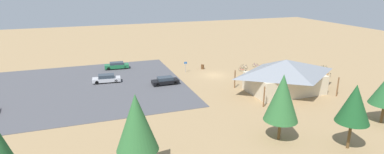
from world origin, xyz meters
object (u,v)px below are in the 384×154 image
bicycle_silver_yard_front (317,73)px  bicycle_teal_near_sign (246,72)px  pine_mideast (136,123)px  bicycle_blue_yard_left (307,72)px  bicycle_white_mid_cluster (244,67)px  bicycle_yellow_by_bin (283,75)px  pine_center (282,98)px  trash_bin (202,67)px  bicycle_green_back_row (324,68)px  bicycle_red_yard_right (242,70)px  car_black_far_end (165,81)px  car_green_inner_stall (117,65)px  bicycle_blue_lone_west (318,77)px  bicycle_yellow_front_row (325,70)px  visitor_near_lot (290,68)px  bicycle_orange_edge_south (326,75)px  pine_east (354,104)px  bicycle_purple_edge_north (256,66)px  bicycle_black_near_porch (298,73)px  lot_sign (186,65)px  bike_pavilion (285,74)px  car_silver_front_row (106,78)px

bicycle_silver_yard_front → bicycle_teal_near_sign: 13.18m
pine_mideast → bicycle_blue_yard_left: bearing=-148.9°
bicycle_white_mid_cluster → bicycle_yellow_by_bin: (-4.14, 7.29, -0.03)m
pine_center → bicycle_teal_near_sign: 26.27m
trash_bin → pine_mideast: (18.67, 31.75, 4.72)m
bicycle_green_back_row → bicycle_teal_near_sign: bicycle_green_back_row is taller
bicycle_green_back_row → bicycle_red_yard_right: bearing=-15.1°
car_black_far_end → bicycle_teal_near_sign: bearing=-176.1°
car_green_inner_stall → bicycle_blue_lone_west: bearing=150.4°
pine_mideast → bicycle_yellow_front_row: pine_mideast is taller
pine_mideast → pine_center: bearing=-174.8°
bicycle_teal_near_sign → visitor_near_lot: visitor_near_lot is taller
bicycle_orange_edge_south → pine_east: bearing=52.5°
pine_mideast → bicycle_purple_edge_north: bearing=-135.3°
trash_bin → car_green_inner_stall: size_ratio=0.19×
bicycle_black_near_porch → pine_mideast: bearing=32.5°
bicycle_blue_yard_left → bicycle_teal_near_sign: bearing=-19.2°
lot_sign → bicycle_yellow_by_bin: bearing=151.5°
lot_sign → pine_east: size_ratio=0.31×
pine_mideast → bicycle_white_mid_cluster: bearing=-132.5°
bike_pavilion → car_black_far_end: bike_pavilion is taller
lot_sign → car_black_far_end: size_ratio=0.48×
pine_center → car_green_inner_stall: pine_center is taller
bicycle_purple_edge_north → car_black_far_end: (20.51, 4.73, 0.36)m
pine_mideast → car_black_far_end: 26.49m
lot_sign → pine_center: size_ratio=0.29×
bike_pavilion → bicycle_yellow_front_row: bike_pavilion is taller
bicycle_silver_yard_front → bicycle_red_yard_right: bearing=-30.6°
bicycle_red_yard_right → bicycle_purple_edge_north: bicycle_red_yard_right is taller
bicycle_red_yard_right → car_silver_front_row: car_silver_front_row is taller
bicycle_red_yard_right → visitor_near_lot: 9.15m
trash_bin → bicycle_teal_near_sign: 8.93m
bicycle_teal_near_sign → pine_center: bearing=69.0°
bike_pavilion → bicycle_red_yard_right: bearing=-87.2°
bicycle_blue_lone_west → bicycle_yellow_by_bin: size_ratio=1.20×
pine_center → bicycle_silver_yard_front: bearing=-138.5°
bicycle_orange_edge_south → car_green_inner_stall: 40.34m
lot_sign → bicycle_black_near_porch: (-19.21, 8.91, -1.05)m
bicycle_orange_edge_south → visitor_near_lot: (4.70, -4.49, 0.52)m
bicycle_red_yard_right → bicycle_black_near_porch: size_ratio=1.30×
bicycle_blue_lone_west → bicycle_green_back_row: bearing=-139.3°
bicycle_yellow_front_row → car_black_far_end: bearing=-5.5°
bike_pavilion → bicycle_green_back_row: (-15.43, -8.37, -2.55)m
bike_pavilion → pine_mideast: (25.88, 14.64, 2.23)m
bicycle_yellow_by_bin → car_silver_front_row: (31.12, -7.25, 0.38)m
bicycle_blue_yard_left → bicycle_orange_edge_south: bearing=125.5°
pine_east → bicycle_teal_near_sign: size_ratio=4.43×
car_silver_front_row → car_green_inner_stall: size_ratio=1.01×
bicycle_yellow_front_row → pine_center: bearing=39.5°
visitor_near_lot → pine_center: bearing=51.3°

